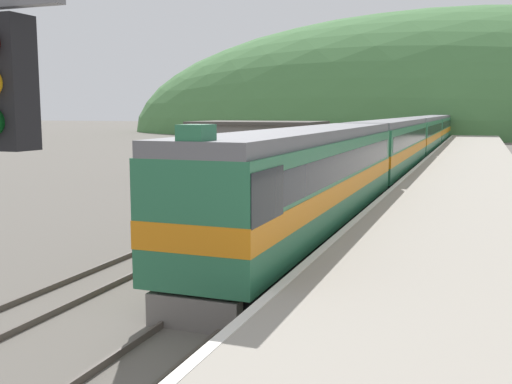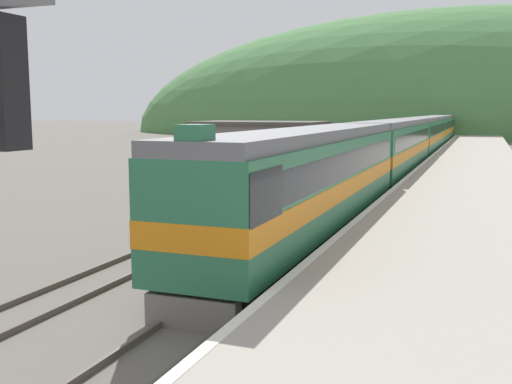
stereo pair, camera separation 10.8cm
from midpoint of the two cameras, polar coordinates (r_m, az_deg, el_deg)
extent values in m
cube|color=#4C443D|center=(69.49, 15.26, 3.46)|extent=(0.08, 180.00, 0.16)
cube|color=#4C443D|center=(69.36, 16.44, 3.41)|extent=(0.08, 180.00, 0.16)
cube|color=#4C443D|center=(70.03, 11.74, 3.61)|extent=(0.08, 180.00, 0.16)
cube|color=#4C443D|center=(69.82, 12.90, 3.56)|extent=(0.08, 180.00, 0.16)
cube|color=#9E9689|center=(49.20, 19.89, 2.15)|extent=(6.92, 140.00, 1.07)
cube|color=silver|center=(49.31, 16.03, 2.96)|extent=(0.24, 140.00, 0.01)
ellipsoid|color=#477A42|center=(134.47, 18.32, 5.25)|extent=(148.44, 66.80, 51.87)
cube|color=slate|center=(44.36, 0.50, 3.90)|extent=(8.85, 5.36, 3.93)
cube|color=#47423D|center=(44.27, 0.50, 6.60)|extent=(9.35, 5.86, 0.24)
cube|color=black|center=(23.03, 5.41, -3.59)|extent=(2.38, 19.22, 0.85)
cube|color=#286B47|center=(22.73, 5.47, 1.21)|extent=(2.91, 20.45, 3.03)
cube|color=orange|center=(22.76, 5.46, 0.60)|extent=(2.94, 20.47, 0.67)
cube|color=black|center=(22.66, 5.49, 2.88)|extent=(2.93, 19.22, 0.91)
cube|color=slate|center=(22.60, 5.53, 5.53)|extent=(2.73, 20.45, 0.40)
cube|color=black|center=(14.15, -4.31, -0.03)|extent=(2.95, 2.20, 1.21)
cube|color=#286B47|center=(13.41, -5.61, 5.66)|extent=(0.64, 0.80, 0.36)
cube|color=slate|center=(13.95, -5.85, -11.37)|extent=(2.27, 0.40, 0.77)
cube|color=black|center=(44.71, 13.04, 1.75)|extent=(2.38, 21.00, 0.85)
cube|color=#286B47|center=(44.55, 13.11, 4.23)|extent=(2.91, 22.34, 3.03)
cube|color=orange|center=(44.57, 13.10, 3.92)|extent=(2.94, 22.36, 0.67)
cube|color=black|center=(44.52, 13.14, 5.09)|extent=(2.93, 21.00, 0.91)
cube|color=slate|center=(44.49, 13.18, 6.44)|extent=(2.73, 22.34, 0.40)
cube|color=black|center=(67.74, 15.73, 3.64)|extent=(2.38, 21.00, 0.85)
cube|color=#286B47|center=(67.63, 15.80, 5.27)|extent=(2.91, 22.34, 3.03)
cube|color=orange|center=(67.64, 15.79, 5.07)|extent=(2.94, 22.36, 0.67)
cube|color=black|center=(67.61, 15.82, 5.84)|extent=(2.93, 21.00, 0.91)
cube|color=slate|center=(67.59, 15.85, 6.73)|extent=(2.73, 22.34, 0.40)
cube|color=black|center=(90.87, 17.07, 4.56)|extent=(2.38, 21.00, 0.85)
cube|color=#286B47|center=(90.80, 17.11, 5.78)|extent=(2.91, 22.34, 3.03)
cube|color=orange|center=(90.81, 17.11, 5.63)|extent=(2.94, 22.36, 0.67)
cube|color=black|center=(90.78, 17.13, 6.20)|extent=(2.93, 21.00, 0.91)
cube|color=slate|center=(90.77, 17.16, 6.86)|extent=(2.73, 22.34, 0.40)
camera|label=1|loc=(0.05, -89.83, 0.02)|focal=42.00mm
camera|label=2|loc=(0.05, 90.17, -0.02)|focal=42.00mm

